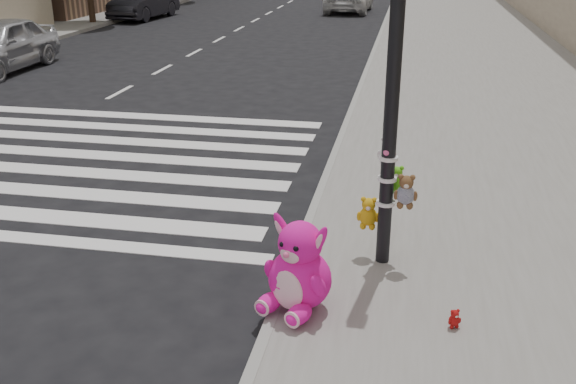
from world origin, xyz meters
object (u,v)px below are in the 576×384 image
(red_teddy, at_px, (454,319))
(signal_pole, at_px, (391,129))
(car_dark_far, at_px, (144,3))
(pink_bunny, at_px, (298,272))

(red_teddy, bearing_deg, signal_pole, 94.97)
(red_teddy, height_order, car_dark_far, car_dark_far)
(red_teddy, relative_size, car_dark_far, 0.05)
(signal_pole, xyz_separation_m, pink_bunny, (-0.82, -1.24, -1.21))
(red_teddy, bearing_deg, pink_bunny, 152.24)
(car_dark_far, bearing_deg, signal_pole, -55.87)
(red_teddy, bearing_deg, car_dark_far, 93.50)
(signal_pole, bearing_deg, red_teddy, -59.84)
(car_dark_far, bearing_deg, red_teddy, -55.78)
(pink_bunny, distance_m, car_dark_far, 26.65)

